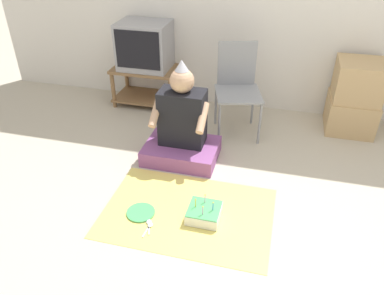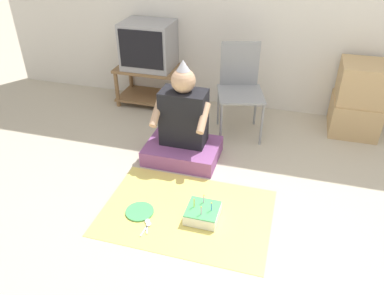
{
  "view_description": "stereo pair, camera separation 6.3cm",
  "coord_description": "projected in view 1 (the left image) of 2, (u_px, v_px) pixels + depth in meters",
  "views": [
    {
      "loc": [
        0.1,
        -1.95,
        1.89
      ],
      "look_at": [
        -0.5,
        0.39,
        0.35
      ],
      "focal_mm": 35.0,
      "sensor_mm": 36.0,
      "label": 1
    },
    {
      "loc": [
        0.16,
        -1.93,
        1.89
      ],
      "look_at": [
        -0.5,
        0.39,
        0.35
      ],
      "focal_mm": 35.0,
      "sensor_mm": 36.0,
      "label": 2
    }
  ],
  "objects": [
    {
      "name": "party_cloth",
      "position": [
        188.0,
        212.0,
        2.76
      ],
      "size": [
        1.24,
        0.85,
        0.01
      ],
      "color": "#EAD666",
      "rests_on": "ground_plane"
    },
    {
      "name": "plastic_spoon_far",
      "position": [
        149.0,
        226.0,
        2.63
      ],
      "size": [
        0.04,
        0.15,
        0.01
      ],
      "color": "white",
      "rests_on": "party_cloth"
    },
    {
      "name": "ground_plane",
      "position": [
        247.0,
        228.0,
        2.63
      ],
      "size": [
        16.0,
        16.0,
        0.0
      ],
      "primitive_type": "plane",
      "color": "#BCB29E"
    },
    {
      "name": "folding_chair",
      "position": [
        237.0,
        84.0,
        3.55
      ],
      "size": [
        0.52,
        0.53,
        0.86
      ],
      "color": "gray",
      "rests_on": "ground_plane"
    },
    {
      "name": "tv",
      "position": [
        145.0,
        46.0,
        3.96
      ],
      "size": [
        0.53,
        0.43,
        0.49
      ],
      "color": "#99999E",
      "rests_on": "tv_stand"
    },
    {
      "name": "plastic_spoon_near",
      "position": [
        149.0,
        223.0,
        2.65
      ],
      "size": [
        0.06,
        0.14,
        0.01
      ],
      "color": "white",
      "rests_on": "party_cloth"
    },
    {
      "name": "tv_stand",
      "position": [
        147.0,
        82.0,
        4.19
      ],
      "size": [
        0.73,
        0.44,
        0.43
      ],
      "color": "olive",
      "rests_on": "ground_plane"
    },
    {
      "name": "cardboard_box_stack",
      "position": [
        354.0,
        98.0,
        3.64
      ],
      "size": [
        0.45,
        0.48,
        0.7
      ],
      "color": "tan",
      "rests_on": "ground_plane"
    },
    {
      "name": "paper_plate",
      "position": [
        141.0,
        212.0,
        2.75
      ],
      "size": [
        0.21,
        0.21,
        0.01
      ],
      "color": "#4CB266",
      "rests_on": "party_cloth"
    },
    {
      "name": "person_seated",
      "position": [
        182.0,
        129.0,
        3.24
      ],
      "size": [
        0.64,
        0.48,
        0.9
      ],
      "color": "#8C4C8C",
      "rests_on": "ground_plane"
    },
    {
      "name": "birthday_cake",
      "position": [
        204.0,
        213.0,
        2.69
      ],
      "size": [
        0.23,
        0.23,
        0.16
      ],
      "color": "white",
      "rests_on": "party_cloth"
    }
  ]
}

